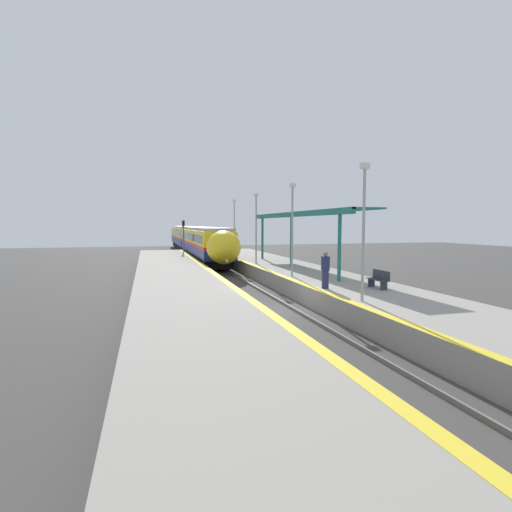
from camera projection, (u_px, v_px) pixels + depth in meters
The scene contains 14 objects.
ground_plane at pixel (276, 309), 19.50m from camera, with size 120.00×120.00×0.00m, color #423F3D.
rail_left at pixel (262, 309), 19.30m from camera, with size 0.08×90.00×0.15m, color slate.
rail_right at pixel (290, 307), 19.69m from camera, with size 0.08×90.00×0.15m, color slate.
train at pixel (193, 239), 53.22m from camera, with size 2.92×46.68×3.84m.
platform_right at pixel (354, 295), 20.59m from camera, with size 5.13×64.00×1.02m.
platform_left at pixel (189, 304), 18.34m from camera, with size 5.07×64.00×1.02m.
platform_bench at pixel (379, 279), 19.54m from camera, with size 0.44×1.45×0.89m.
person_waiting at pixel (325, 269), 19.45m from camera, with size 0.36×0.24×1.83m.
railway_signal at pixel (184, 236), 44.83m from camera, with size 0.28×0.28×4.60m.
lamppost_near at pixel (364, 223), 16.09m from camera, with size 0.36×0.20×5.59m.
lamppost_mid at pixel (292, 224), 23.94m from camera, with size 0.36×0.20×5.59m.
lamppost_far at pixel (256, 224), 31.80m from camera, with size 0.36×0.20×5.59m.
lamppost_farthest at pixel (234, 224), 39.65m from camera, with size 0.36×0.20×5.59m.
station_canopy at pixel (299, 216), 29.12m from camera, with size 2.02×18.05×4.04m.
Camera 1 is at (-6.05, -18.28, 4.15)m, focal length 28.00 mm.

